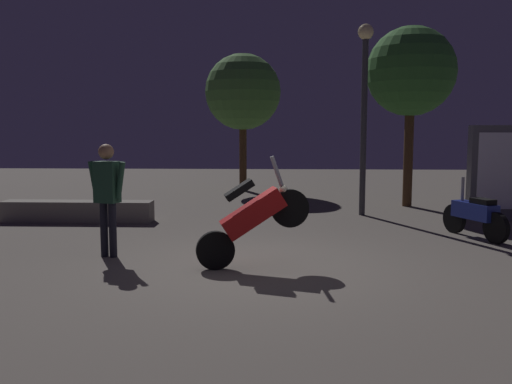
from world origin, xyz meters
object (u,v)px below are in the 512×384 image
(motorcycle_red_foreground, at_px, (253,217))
(streetlamp_near, at_px, (364,93))
(kiosk_billboard, at_px, (507,172))
(motorcycle_blue_parked_left, at_px, (475,215))
(person_rider_beside, at_px, (107,189))

(motorcycle_red_foreground, distance_m, streetlamp_near, 6.00)
(motorcycle_red_foreground, distance_m, kiosk_billboard, 7.17)
(motorcycle_blue_parked_left, xyz_separation_m, person_rider_beside, (-6.31, -1.80, 0.64))
(motorcycle_red_foreground, bearing_deg, motorcycle_blue_parked_left, 17.79)
(motorcycle_red_foreground, bearing_deg, kiosk_billboard, 27.34)
(motorcycle_red_foreground, relative_size, motorcycle_blue_parked_left, 1.04)
(person_rider_beside, bearing_deg, motorcycle_blue_parked_left, 122.83)
(motorcycle_blue_parked_left, bearing_deg, streetlamp_near, 9.44)
(motorcycle_blue_parked_left, xyz_separation_m, streetlamp_near, (-1.67, 2.72, 2.40))
(motorcycle_blue_parked_left, height_order, person_rider_beside, person_rider_beside)
(streetlamp_near, distance_m, kiosk_billboard, 3.62)
(motorcycle_blue_parked_left, xyz_separation_m, kiosk_billboard, (1.45, 2.25, 0.61))
(motorcycle_red_foreground, relative_size, kiosk_billboard, 0.78)
(motorcycle_blue_parked_left, height_order, streetlamp_near, streetlamp_near)
(motorcycle_blue_parked_left, distance_m, kiosk_billboard, 2.75)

